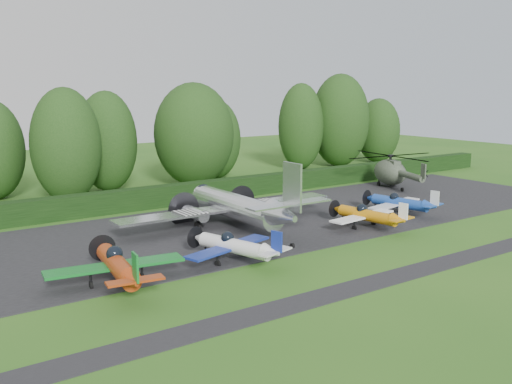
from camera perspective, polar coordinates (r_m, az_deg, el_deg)
ground at (r=40.22m, az=7.59°, el=-6.04°), size 160.00×160.00×0.00m
apron at (r=47.79m, az=-0.53°, el=-3.27°), size 70.00×18.00×0.01m
taxiway_verge at (r=36.25m, az=14.05°, el=-8.14°), size 70.00×2.00×0.00m
hedgerow at (r=56.99m, az=-6.79°, el=-1.08°), size 90.00×1.60×2.00m
transport_plane at (r=46.40m, az=-1.92°, el=-1.45°), size 19.90×15.26×6.38m
light_plane_red at (r=33.98m, az=-13.69°, el=-7.11°), size 8.03×8.45×3.09m
light_plane_white at (r=37.47m, az=-2.20°, el=-5.39°), size 7.10×7.46×2.73m
light_plane_orange at (r=47.22m, az=11.05°, el=-2.27°), size 6.88×7.23×2.64m
light_plane_blue at (r=52.90m, az=14.15°, el=-1.03°), size 6.84×7.20×2.63m
helicopter at (r=66.83m, az=13.30°, el=2.17°), size 11.57×13.55×3.73m
sign_board at (r=73.40m, az=13.03°, el=2.37°), size 3.46×0.13×1.94m
tree_0 at (r=64.36m, az=-14.69°, el=4.91°), size 6.55×6.55×10.97m
tree_1 at (r=59.22m, az=-18.47°, el=4.44°), size 6.83×6.83×11.37m
tree_2 at (r=82.79m, az=8.38°, el=7.09°), size 8.30×8.30×13.18m
tree_3 at (r=79.35m, az=4.51°, el=6.54°), size 6.27×6.27×11.85m
tree_4 at (r=88.26m, az=12.11°, el=6.02°), size 6.50×6.50×9.64m
tree_5 at (r=66.19m, az=-6.23°, el=5.73°), size 9.19×9.19×11.87m
tree_9 at (r=70.83m, az=-4.20°, el=5.29°), size 6.55×6.55×9.93m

